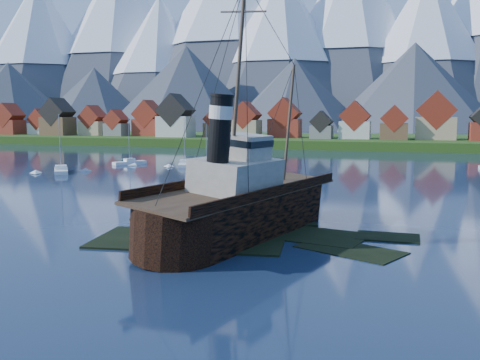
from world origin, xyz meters
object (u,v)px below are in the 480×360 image
(tugboat_wreck, at_px, (246,202))
(sailboat_b, at_px, (130,163))
(sailboat_c, at_px, (207,168))
(sailboat_f, at_px, (185,165))
(sailboat_a, at_px, (61,171))

(tugboat_wreck, bearing_deg, sailboat_b, 141.97)
(tugboat_wreck, bearing_deg, sailboat_c, 129.15)
(sailboat_c, relative_size, sailboat_f, 0.91)
(tugboat_wreck, distance_m, sailboat_c, 62.94)
(tugboat_wreck, height_order, sailboat_a, tugboat_wreck)
(tugboat_wreck, relative_size, sailboat_c, 2.97)
(sailboat_a, distance_m, sailboat_f, 28.11)
(sailboat_a, bearing_deg, sailboat_c, -7.55)
(sailboat_f, bearing_deg, sailboat_b, 160.74)
(tugboat_wreck, bearing_deg, sailboat_f, 132.76)
(sailboat_f, bearing_deg, sailboat_c, -59.86)
(tugboat_wreck, xyz_separation_m, sailboat_f, (-34.01, 63.61, -2.89))
(sailboat_f, bearing_deg, sailboat_a, -152.62)
(sailboat_b, distance_m, sailboat_c, 22.93)
(sailboat_a, distance_m, sailboat_b, 21.06)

